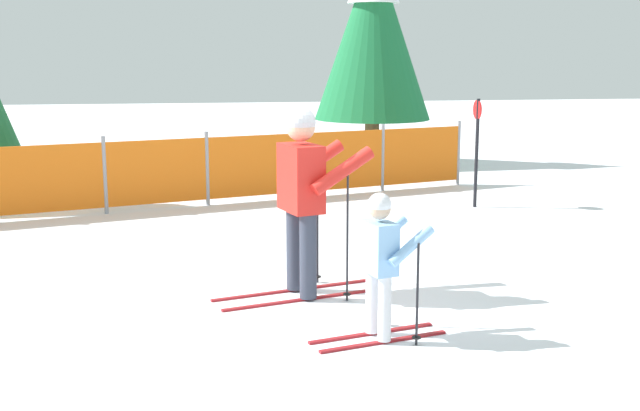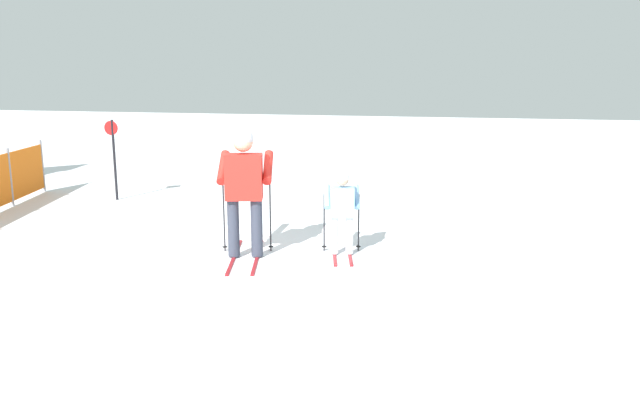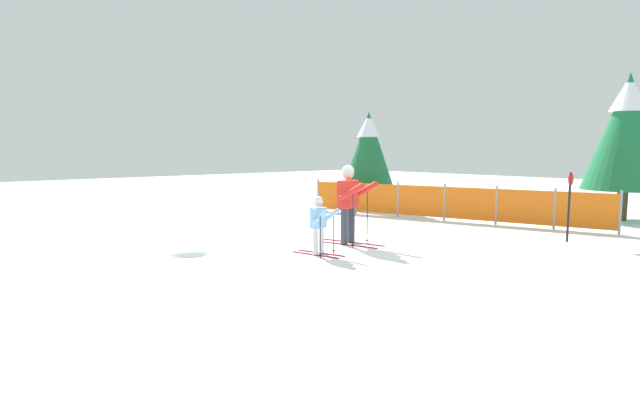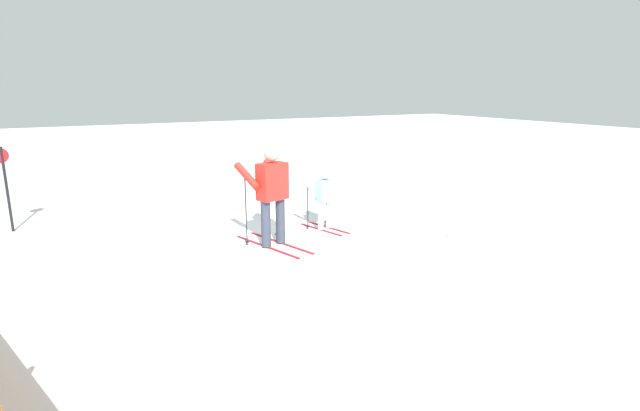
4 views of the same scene
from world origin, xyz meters
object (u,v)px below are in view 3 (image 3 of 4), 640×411
object	(u,v)px
conifer_far	(627,130)
trail_marker	(569,200)
skier_child	(319,221)
safety_fence	(444,202)
conifer_near	(368,149)
skier_adult	(349,197)

from	to	relation	value
conifer_far	trail_marker	distance (m)	5.16
conifer_far	trail_marker	world-z (taller)	conifer_far
skier_child	safety_fence	bearing A→B (deg)	86.75
conifer_far	conifer_near	bearing A→B (deg)	-153.54
skier_child	conifer_far	size ratio (longest dim) A/B	0.27
conifer_near	trail_marker	distance (m)	7.73
safety_fence	conifer_far	bearing A→B (deg)	49.77
safety_fence	conifer_near	xyz separation A→B (m)	(-3.63, 0.55, 1.58)
skier_adult	trail_marker	distance (m)	5.03
skier_child	safety_fence	xyz separation A→B (m)	(-1.21, 5.98, -0.14)
conifer_near	trail_marker	xyz separation A→B (m)	(7.52, -1.33, -1.15)
safety_fence	trail_marker	xyz separation A→B (m)	(3.89, -0.78, 0.43)
skier_child	conifer_far	world-z (taller)	conifer_far
safety_fence	conifer_near	bearing A→B (deg)	171.38
skier_child	trail_marker	bearing A→B (deg)	48.05
conifer_far	conifer_near	world-z (taller)	conifer_far
skier_adult	trail_marker	xyz separation A→B (m)	(3.11, 3.95, -0.08)
skier_adult	conifer_near	world-z (taller)	conifer_near
skier_adult	conifer_near	bearing A→B (deg)	114.45
conifer_far	conifer_near	size ratio (longest dim) A/B	1.26
conifer_near	skier_child	bearing A→B (deg)	-53.48
trail_marker	conifer_near	bearing A→B (deg)	169.98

